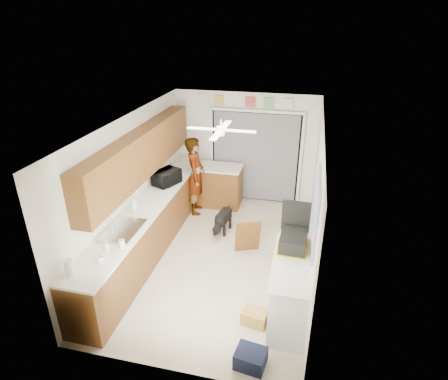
{
  "coord_description": "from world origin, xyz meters",
  "views": [
    {
      "loc": [
        1.38,
        -5.52,
        4.03
      ],
      "look_at": [
        0.0,
        0.4,
        1.15
      ],
      "focal_mm": 30.0,
      "sensor_mm": 36.0,
      "label": 1
    }
  ],
  "objects_px": {
    "man": "(195,176)",
    "dog": "(224,221)",
    "cardboard_box": "(255,317)",
    "microwave": "(167,177)",
    "paper_towel_roll": "(69,268)",
    "cup": "(100,259)",
    "navy_crate": "(251,358)",
    "soap_bottle": "(134,204)",
    "suitcase": "(293,241)"
  },
  "relations": [
    {
      "from": "cup",
      "to": "cardboard_box",
      "type": "relative_size",
      "value": 0.31
    },
    {
      "from": "soap_bottle",
      "to": "suitcase",
      "type": "bearing_deg",
      "value": -10.1
    },
    {
      "from": "paper_towel_roll",
      "to": "cardboard_box",
      "type": "distance_m",
      "value": 2.61
    },
    {
      "from": "microwave",
      "to": "paper_towel_roll",
      "type": "distance_m",
      "value": 3.0
    },
    {
      "from": "cardboard_box",
      "to": "navy_crate",
      "type": "height_order",
      "value": "navy_crate"
    },
    {
      "from": "paper_towel_roll",
      "to": "dog",
      "type": "relative_size",
      "value": 0.39
    },
    {
      "from": "cup",
      "to": "man",
      "type": "bearing_deg",
      "value": 84.21
    },
    {
      "from": "microwave",
      "to": "soap_bottle",
      "type": "height_order",
      "value": "soap_bottle"
    },
    {
      "from": "suitcase",
      "to": "man",
      "type": "relative_size",
      "value": 0.29
    },
    {
      "from": "soap_bottle",
      "to": "cup",
      "type": "relative_size",
      "value": 2.82
    },
    {
      "from": "soap_bottle",
      "to": "cup",
      "type": "distance_m",
      "value": 1.46
    },
    {
      "from": "soap_bottle",
      "to": "cardboard_box",
      "type": "xyz_separation_m",
      "value": [
        2.29,
        -1.13,
        -0.98
      ]
    },
    {
      "from": "cardboard_box",
      "to": "man",
      "type": "relative_size",
      "value": 0.2
    },
    {
      "from": "soap_bottle",
      "to": "cardboard_box",
      "type": "height_order",
      "value": "soap_bottle"
    },
    {
      "from": "dog",
      "to": "cardboard_box",
      "type": "bearing_deg",
      "value": -57.34
    },
    {
      "from": "microwave",
      "to": "paper_towel_roll",
      "type": "bearing_deg",
      "value": -160.52
    },
    {
      "from": "soap_bottle",
      "to": "paper_towel_roll",
      "type": "xyz_separation_m",
      "value": [
        -0.04,
        -1.8,
        -0.03
      ]
    },
    {
      "from": "paper_towel_roll",
      "to": "man",
      "type": "distance_m",
      "value": 3.75
    },
    {
      "from": "microwave",
      "to": "suitcase",
      "type": "height_order",
      "value": "microwave"
    },
    {
      "from": "cardboard_box",
      "to": "cup",
      "type": "bearing_deg",
      "value": -171.55
    },
    {
      "from": "paper_towel_roll",
      "to": "navy_crate",
      "type": "relative_size",
      "value": 0.66
    },
    {
      "from": "dog",
      "to": "paper_towel_roll",
      "type": "bearing_deg",
      "value": -104.55
    },
    {
      "from": "soap_bottle",
      "to": "man",
      "type": "relative_size",
      "value": 0.17
    },
    {
      "from": "navy_crate",
      "to": "paper_towel_roll",
      "type": "bearing_deg",
      "value": 178.96
    },
    {
      "from": "cardboard_box",
      "to": "navy_crate",
      "type": "relative_size",
      "value": 0.92
    },
    {
      "from": "paper_towel_roll",
      "to": "man",
      "type": "bearing_deg",
      "value": 81.58
    },
    {
      "from": "paper_towel_roll",
      "to": "navy_crate",
      "type": "height_order",
      "value": "paper_towel_roll"
    },
    {
      "from": "microwave",
      "to": "dog",
      "type": "relative_size",
      "value": 0.83
    },
    {
      "from": "paper_towel_roll",
      "to": "man",
      "type": "relative_size",
      "value": 0.14
    },
    {
      "from": "soap_bottle",
      "to": "man",
      "type": "height_order",
      "value": "man"
    },
    {
      "from": "paper_towel_roll",
      "to": "cardboard_box",
      "type": "xyz_separation_m",
      "value": [
        2.34,
        0.68,
        -0.96
      ]
    },
    {
      "from": "microwave",
      "to": "suitcase",
      "type": "bearing_deg",
      "value": -100.13
    },
    {
      "from": "microwave",
      "to": "man",
      "type": "relative_size",
      "value": 0.31
    },
    {
      "from": "soap_bottle",
      "to": "navy_crate",
      "type": "height_order",
      "value": "soap_bottle"
    },
    {
      "from": "cup",
      "to": "navy_crate",
      "type": "relative_size",
      "value": 0.28
    },
    {
      "from": "navy_crate",
      "to": "dog",
      "type": "distance_m",
      "value": 3.23
    },
    {
      "from": "paper_towel_roll",
      "to": "navy_crate",
      "type": "distance_m",
      "value": 2.58
    },
    {
      "from": "man",
      "to": "dog",
      "type": "bearing_deg",
      "value": -143.22
    },
    {
      "from": "soap_bottle",
      "to": "suitcase",
      "type": "distance_m",
      "value": 2.77
    },
    {
      "from": "man",
      "to": "dog",
      "type": "height_order",
      "value": "man"
    },
    {
      "from": "paper_towel_roll",
      "to": "man",
      "type": "height_order",
      "value": "man"
    },
    {
      "from": "cardboard_box",
      "to": "microwave",
      "type": "bearing_deg",
      "value": 132.89
    },
    {
      "from": "cardboard_box",
      "to": "man",
      "type": "height_order",
      "value": "man"
    },
    {
      "from": "microwave",
      "to": "navy_crate",
      "type": "bearing_deg",
      "value": -121.03
    },
    {
      "from": "suitcase",
      "to": "cardboard_box",
      "type": "bearing_deg",
      "value": -121.77
    },
    {
      "from": "paper_towel_roll",
      "to": "dog",
      "type": "bearing_deg",
      "value": 66.01
    },
    {
      "from": "microwave",
      "to": "navy_crate",
      "type": "height_order",
      "value": "microwave"
    },
    {
      "from": "soap_bottle",
      "to": "cardboard_box",
      "type": "distance_m",
      "value": 2.74
    },
    {
      "from": "microwave",
      "to": "soap_bottle",
      "type": "xyz_separation_m",
      "value": [
        -0.14,
        -1.2,
        0.0
      ]
    },
    {
      "from": "microwave",
      "to": "man",
      "type": "xyz_separation_m",
      "value": [
        0.37,
        0.71,
        -0.23
      ]
    }
  ]
}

